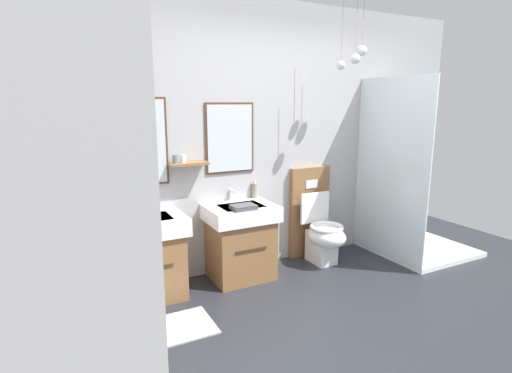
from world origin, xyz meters
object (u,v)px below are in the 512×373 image
vanity_sink_left (148,255)px  soap_dispenser (255,190)px  folded_hand_towel (244,207)px  toilet (318,227)px  vanity_sink_right (240,240)px  shower_tray (408,220)px  toothbrush_cup (111,209)px

vanity_sink_left → soap_dispenser: (1.14, 0.20, 0.42)m
vanity_sink_left → folded_hand_towel: folded_hand_towel is taller
toilet → folded_hand_towel: toilet is taller
vanity_sink_left → toilet: 1.82m
vanity_sink_left → folded_hand_towel: bearing=-11.0°
vanity_sink_left → folded_hand_towel: 0.94m
soap_dispenser → folded_hand_towel: soap_dispenser is taller
vanity_sink_right → toilet: (0.93, 0.02, -0.01)m
vanity_sink_right → folded_hand_towel: (-0.04, -0.16, 0.37)m
folded_hand_towel → shower_tray: 2.04m
vanity_sink_right → toothbrush_cup: size_ratio=3.52×
vanity_sink_right → toothbrush_cup: (-1.13, 0.19, 0.41)m
vanity_sink_right → toilet: toilet is taller
soap_dispenser → vanity_sink_right: bearing=-142.7°
toilet → soap_dispenser: bearing=165.8°
vanity_sink_left → vanity_sink_right: (0.89, 0.00, 0.00)m
soap_dispenser → toilet: bearing=-14.2°
toothbrush_cup → shower_tray: size_ratio=0.11×
toilet → soap_dispenser: 0.82m
vanity_sink_left → toilet: (1.82, 0.02, -0.01)m
vanity_sink_left → vanity_sink_right: 0.89m
vanity_sink_left → folded_hand_towel: (0.85, -0.16, 0.37)m
toothbrush_cup → shower_tray: bearing=-8.4°
soap_dispenser → folded_hand_towel: size_ratio=0.84×
vanity_sink_right → vanity_sink_left: bearing=180.0°
vanity_sink_right → toothbrush_cup: toothbrush_cup is taller
toilet → soap_dispenser: (-0.68, 0.17, 0.44)m
folded_hand_towel → soap_dispenser: bearing=50.5°
toothbrush_cup → soap_dispenser: bearing=0.4°
toothbrush_cup → toilet: bearing=-4.5°
shower_tray → soap_dispenser: bearing=164.6°
shower_tray → toilet: bearing=163.8°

